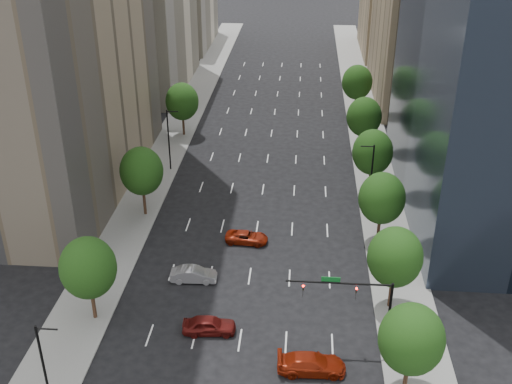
% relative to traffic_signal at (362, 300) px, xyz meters
% --- Properties ---
extents(sidewalk_left, '(6.00, 200.00, 0.15)m').
position_rel_traffic_signal_xyz_m(sidewalk_left, '(-26.03, 30.00, -5.10)').
color(sidewalk_left, slate).
rests_on(sidewalk_left, ground).
extents(sidewalk_right, '(6.00, 200.00, 0.15)m').
position_rel_traffic_signal_xyz_m(sidewalk_right, '(4.97, 30.00, -5.10)').
color(sidewalk_right, slate).
rests_on(sidewalk_right, ground).
extents(filler_left, '(14.00, 26.00, 18.00)m').
position_rel_traffic_signal_xyz_m(filler_left, '(-35.53, 106.00, 3.83)').
color(filler_left, beige).
rests_on(filler_left, ground).
extents(parking_tan_right, '(14.00, 30.00, 30.00)m').
position_rel_traffic_signal_xyz_m(parking_tan_right, '(14.47, 70.00, 9.83)').
color(parking_tan_right, '#8C7759').
rests_on(parking_tan_right, ground).
extents(filler_right, '(14.00, 26.00, 16.00)m').
position_rel_traffic_signal_xyz_m(filler_right, '(14.47, 103.00, 2.83)').
color(filler_right, '#8C7759').
rests_on(filler_right, ground).
extents(tree_right_0, '(5.20, 5.20, 8.39)m').
position_rel_traffic_signal_xyz_m(tree_right_0, '(3.47, -5.00, 0.22)').
color(tree_right_0, '#382316').
rests_on(tree_right_0, ground).
extents(tree_right_1, '(5.20, 5.20, 8.75)m').
position_rel_traffic_signal_xyz_m(tree_right_1, '(3.47, 6.00, 0.58)').
color(tree_right_1, '#382316').
rests_on(tree_right_1, ground).
extents(tree_right_2, '(5.20, 5.20, 8.61)m').
position_rel_traffic_signal_xyz_m(tree_right_2, '(3.47, 18.00, 0.43)').
color(tree_right_2, '#382316').
rests_on(tree_right_2, ground).
extents(tree_right_3, '(5.20, 5.20, 8.89)m').
position_rel_traffic_signal_xyz_m(tree_right_3, '(3.47, 30.00, 0.72)').
color(tree_right_3, '#382316').
rests_on(tree_right_3, ground).
extents(tree_right_4, '(5.20, 5.20, 8.46)m').
position_rel_traffic_signal_xyz_m(tree_right_4, '(3.47, 44.00, 0.29)').
color(tree_right_4, '#382316').
rests_on(tree_right_4, ground).
extents(tree_right_5, '(5.20, 5.20, 8.75)m').
position_rel_traffic_signal_xyz_m(tree_right_5, '(3.47, 60.00, 0.58)').
color(tree_right_5, '#382316').
rests_on(tree_right_5, ground).
extents(tree_left_0, '(5.20, 5.20, 8.75)m').
position_rel_traffic_signal_xyz_m(tree_left_0, '(-24.53, 2.00, 0.58)').
color(tree_left_0, '#382316').
rests_on(tree_left_0, ground).
extents(tree_left_1, '(5.20, 5.20, 8.97)m').
position_rel_traffic_signal_xyz_m(tree_left_1, '(-24.53, 22.00, 0.79)').
color(tree_left_1, '#382316').
rests_on(tree_left_1, ground).
extents(tree_left_2, '(5.20, 5.20, 8.68)m').
position_rel_traffic_signal_xyz_m(tree_left_2, '(-24.53, 48.00, 0.50)').
color(tree_left_2, '#382316').
rests_on(tree_left_2, ground).
extents(streetlight_rn, '(1.70, 0.20, 9.00)m').
position_rel_traffic_signal_xyz_m(streetlight_rn, '(2.91, 25.00, -0.33)').
color(streetlight_rn, black).
rests_on(streetlight_rn, ground).
extents(streetlight_ls, '(1.70, 0.20, 9.00)m').
position_rel_traffic_signal_xyz_m(streetlight_ls, '(-23.96, -10.00, -0.33)').
color(streetlight_ls, black).
rests_on(streetlight_ls, ground).
extents(streetlight_ln, '(1.70, 0.20, 9.00)m').
position_rel_traffic_signal_xyz_m(streetlight_ln, '(-23.96, 35.00, -0.33)').
color(streetlight_ln, black).
rests_on(streetlight_ln, ground).
extents(traffic_signal, '(9.12, 0.40, 7.38)m').
position_rel_traffic_signal_xyz_m(traffic_signal, '(0.00, 0.00, 0.00)').
color(traffic_signal, black).
rests_on(traffic_signal, ground).
extents(car_red_near, '(5.90, 2.62, 1.68)m').
position_rel_traffic_signal_xyz_m(car_red_near, '(-4.09, -3.42, -4.33)').
color(car_red_near, maroon).
rests_on(car_red_near, ground).
extents(car_maroon, '(5.03, 2.36, 1.66)m').
position_rel_traffic_signal_xyz_m(car_maroon, '(-13.44, 0.86, -4.34)').
color(car_maroon, '#53100D').
rests_on(car_maroon, ground).
extents(car_silver, '(4.85, 1.89, 1.57)m').
position_rel_traffic_signal_xyz_m(car_silver, '(-16.22, 8.70, -4.39)').
color(car_silver, gray).
rests_on(car_silver, ground).
extents(car_red_far, '(4.99, 2.57, 1.35)m').
position_rel_traffic_signal_xyz_m(car_red_far, '(-11.46, 16.62, -4.50)').
color(car_red_far, maroon).
rests_on(car_red_far, ground).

